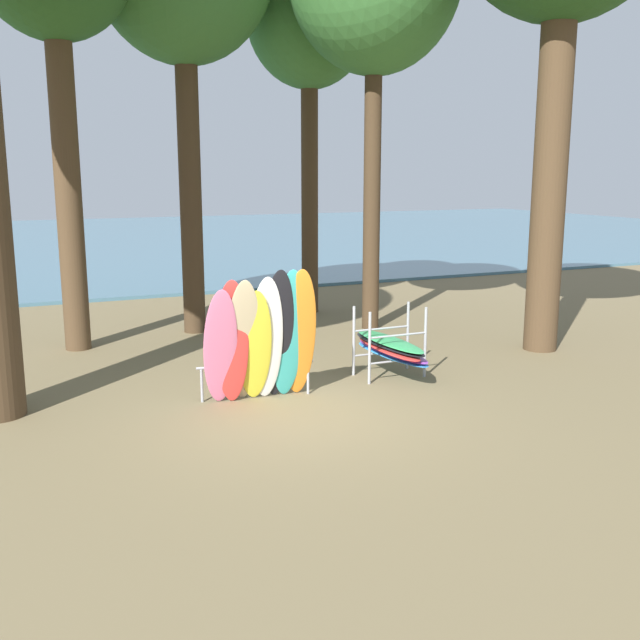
# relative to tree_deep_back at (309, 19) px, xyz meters

# --- Properties ---
(ground_plane) EXTENTS (80.00, 80.00, 0.00)m
(ground_plane) POSITION_rel_tree_deep_back_xyz_m (-3.38, -7.30, -7.14)
(ground_plane) COLOR brown
(lake_water) EXTENTS (80.00, 36.00, 0.10)m
(lake_water) POSITION_rel_tree_deep_back_xyz_m (-3.38, 21.70, -7.09)
(lake_water) COLOR #477084
(lake_water) RESTS_ON ground
(tree_deep_back) EXTENTS (3.07, 3.07, 9.04)m
(tree_deep_back) POSITION_rel_tree_deep_back_xyz_m (0.00, 0.00, 0.00)
(tree_deep_back) COLOR #42301E
(tree_deep_back) RESTS_ON ground
(leaning_board_pile) EXTENTS (1.89, 0.86, 2.14)m
(leaning_board_pile) POSITION_rel_tree_deep_back_xyz_m (-3.68, -6.70, -6.13)
(leaning_board_pile) COLOR pink
(leaning_board_pile) RESTS_ON ground
(board_storage_rack) EXTENTS (1.15, 2.13, 1.25)m
(board_storage_rack) POSITION_rel_tree_deep_back_xyz_m (-1.10, -6.17, -6.62)
(board_storage_rack) COLOR #9EA0A5
(board_storage_rack) RESTS_ON ground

